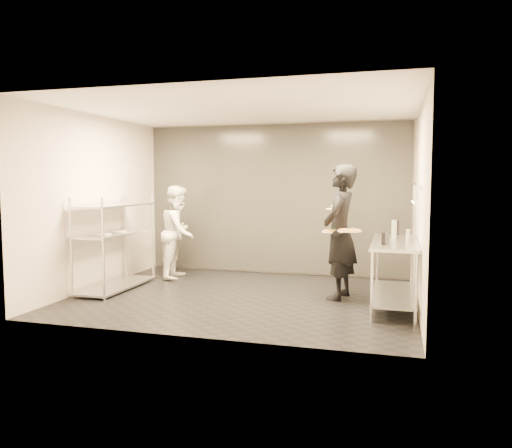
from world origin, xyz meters
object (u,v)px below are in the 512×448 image
(pass_rack, at_px, (115,241))
(salad_plate, at_px, (335,208))
(pizza_plate_far, at_px, (349,230))
(pos_monitor, at_px, (385,238))
(chef, at_px, (178,232))
(waiter, at_px, (340,232))
(bottle_dark, at_px, (397,227))
(bottle_clear, at_px, (408,236))
(bottle_green, at_px, (394,229))
(prep_counter, at_px, (394,262))
(pizza_plate_near, at_px, (332,231))

(pass_rack, xyz_separation_m, salad_plate, (3.43, 0.58, 0.56))
(pass_rack, relative_size, pizza_plate_far, 4.55)
(salad_plate, bearing_deg, pos_monitor, -51.58)
(pass_rack, height_order, chef, chef)
(salad_plate, bearing_deg, waiter, -67.89)
(salad_plate, height_order, bottle_dark, salad_plate)
(bottle_clear, bearing_deg, pos_monitor, -135.11)
(pizza_plate_far, height_order, bottle_dark, bottle_dark)
(bottle_green, bearing_deg, bottle_dark, 84.61)
(pos_monitor, bearing_deg, chef, 169.12)
(salad_plate, bearing_deg, prep_counter, -33.00)
(chef, height_order, bottle_clear, chef)
(bottle_green, bearing_deg, prep_counter, -87.73)
(pizza_plate_far, bearing_deg, waiter, 121.97)
(salad_plate, relative_size, bottle_clear, 1.54)
(waiter, bearing_deg, prep_counter, 78.44)
(prep_counter, relative_size, chef, 1.09)
(bottle_dark, bearing_deg, pizza_plate_near, -144.28)
(prep_counter, distance_m, pizza_plate_near, 0.96)
(pass_rack, bearing_deg, salad_plate, 9.66)
(pass_rack, relative_size, waiter, 0.81)
(bottle_clear, height_order, bottle_dark, bottle_dark)
(prep_counter, xyz_separation_m, pos_monitor, (-0.12, -0.40, 0.37))
(pos_monitor, distance_m, bottle_dark, 1.16)
(salad_plate, distance_m, bottle_clear, 1.31)
(pos_monitor, bearing_deg, prep_counter, 84.78)
(prep_counter, bearing_deg, chef, 163.57)
(bottle_clear, bearing_deg, bottle_dark, 99.57)
(bottle_green, relative_size, bottle_dark, 1.12)
(pizza_plate_near, bearing_deg, prep_counter, -7.54)
(prep_counter, height_order, salad_plate, salad_plate)
(chef, distance_m, bottle_dark, 3.78)
(pass_rack, distance_m, pizza_plate_near, 3.47)
(pos_monitor, bearing_deg, bottle_green, 93.60)
(pass_rack, distance_m, bottle_clear, 4.51)
(waiter, relative_size, salad_plate, 7.45)
(chef, bearing_deg, bottle_clear, -113.97)
(pass_rack, xyz_separation_m, pos_monitor, (4.21, -0.39, 0.23))
(waiter, xyz_separation_m, pos_monitor, (0.66, -0.69, 0.01))
(chef, bearing_deg, pizza_plate_far, -115.53)
(prep_counter, relative_size, pos_monitor, 8.08)
(salad_plate, bearing_deg, pass_rack, -170.34)
(salad_plate, xyz_separation_m, bottle_dark, (0.92, 0.17, -0.30))
(waiter, bearing_deg, pass_rack, -75.88)
(prep_counter, height_order, bottle_dark, bottle_dark)
(bottle_green, xyz_separation_m, bottle_clear, (0.18, -0.46, -0.04))
(waiter, relative_size, chef, 1.20)
(pos_monitor, relative_size, bottle_dark, 0.96)
(waiter, distance_m, pizza_plate_near, 0.20)
(bottle_clear, relative_size, bottle_dark, 0.75)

